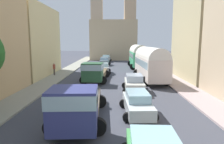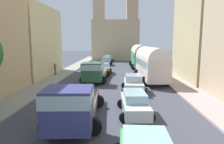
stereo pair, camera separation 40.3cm
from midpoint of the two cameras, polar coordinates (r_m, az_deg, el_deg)
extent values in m
plane|color=#3D404A|center=(27.56, -0.30, -1.13)|extent=(154.00, 154.00, 0.00)
cube|color=gray|center=(28.60, -14.98, -0.92)|extent=(2.50, 70.00, 0.14)
cube|color=#A59293|center=(28.37, 14.51, -0.98)|extent=(2.50, 70.00, 0.14)
cube|color=#DAC287|center=(29.26, -21.88, 7.94)|extent=(4.31, 11.62, 9.26)
cube|color=tan|center=(26.76, 23.51, 9.20)|extent=(4.43, 9.47, 10.52)
cube|color=tan|center=(53.96, 0.18, 8.91)|extent=(11.81, 7.69, 10.01)
cube|color=tan|center=(52.34, -4.47, 12.12)|extent=(2.82, 2.82, 15.90)
cube|color=tan|center=(52.27, 4.80, 12.13)|extent=(2.82, 2.82, 15.90)
cube|color=beige|center=(24.40, 10.28, 1.44)|extent=(2.73, 9.17, 2.33)
cylinder|color=silver|center=(24.29, 10.35, 4.16)|extent=(2.68, 8.99, 2.33)
cube|color=#99B7C6|center=(24.34, 10.31, 2.63)|extent=(2.75, 8.45, 0.75)
cylinder|color=black|center=(27.11, 6.67, -0.27)|extent=(1.00, 0.35, 1.00)
cylinder|color=black|center=(27.52, 11.32, -0.25)|extent=(1.00, 0.35, 1.00)
cylinder|color=black|center=(21.63, 8.80, -2.54)|extent=(1.00, 0.35, 1.00)
cylinder|color=black|center=(22.15, 14.55, -2.46)|extent=(1.00, 0.35, 1.00)
cube|color=#379C65|center=(36.42, 7.05, 3.83)|extent=(2.54, 8.46, 2.38)
cylinder|color=silver|center=(36.35, 7.09, 5.70)|extent=(2.49, 8.29, 2.45)
cube|color=#99B7C6|center=(36.38, 7.07, 4.65)|extent=(2.59, 7.79, 0.76)
cylinder|color=black|center=(39.01, 4.85, 2.42)|extent=(1.00, 0.35, 1.00)
cylinder|color=black|center=(39.27, 8.30, 2.40)|extent=(1.00, 0.35, 1.00)
cylinder|color=black|center=(33.83, 5.53, 1.48)|extent=(1.00, 0.35, 1.00)
cylinder|color=black|center=(34.12, 9.50, 1.46)|extent=(1.00, 0.35, 1.00)
cube|color=navy|center=(9.87, -12.00, -10.26)|extent=(2.31, 2.05, 2.02)
cube|color=#99B7C6|center=(9.71, -12.10, -7.10)|extent=(2.36, 2.13, 0.65)
cube|color=brown|center=(13.48, -9.20, -8.33)|extent=(2.46, 5.32, 0.55)
ellipsoid|color=beige|center=(14.67, -7.15, -4.76)|extent=(0.82, 0.97, 0.51)
ellipsoid|color=beige|center=(14.34, -8.67, -5.03)|extent=(1.10, 1.08, 0.55)
ellipsoid|color=silver|center=(12.43, -8.03, -7.31)|extent=(1.03, 0.94, 0.47)
ellipsoid|color=silver|center=(11.78, -12.35, -6.04)|extent=(1.02, 1.03, 0.57)
cylinder|color=black|center=(10.37, -5.24, -15.15)|extent=(0.90, 0.32, 0.90)
cylinder|color=black|center=(10.73, -17.63, -14.68)|extent=(0.90, 0.32, 0.90)
cylinder|color=black|center=(14.41, -4.22, -8.27)|extent=(0.90, 0.32, 0.90)
cylinder|color=black|center=(14.68, -13.05, -8.16)|extent=(0.90, 0.32, 0.90)
cube|color=#295536|center=(21.80, -6.02, 0.04)|extent=(2.22, 2.08, 1.94)
cube|color=#99B7C6|center=(21.72, -6.04, 1.46)|extent=(2.27, 2.16, 0.62)
cube|color=brown|center=(25.44, -4.64, -0.30)|extent=(2.39, 5.38, 0.55)
ellipsoid|color=beige|center=(24.85, -5.85, 0.80)|extent=(1.08, 1.09, 0.60)
ellipsoid|color=beige|center=(25.35, -4.31, 0.91)|extent=(0.95, 0.82, 0.54)
ellipsoid|color=#EAE5C3|center=(25.82, -4.45, 0.94)|extent=(0.94, 1.00, 0.45)
ellipsoid|color=beige|center=(24.61, -5.55, 1.43)|extent=(1.23, 1.22, 0.49)
cylinder|color=black|center=(22.08, -3.14, -2.36)|extent=(0.90, 0.31, 0.90)
cylinder|color=black|center=(22.43, -8.54, -2.27)|extent=(0.90, 0.31, 0.90)
cylinder|color=black|center=(26.35, -2.04, -0.58)|extent=(0.90, 0.31, 0.90)
cylinder|color=black|center=(26.64, -6.59, -0.54)|extent=(0.90, 0.31, 0.90)
cube|color=silver|center=(29.62, -2.79, 0.86)|extent=(1.65, 3.76, 0.81)
cube|color=#9AC1CE|center=(29.55, -2.80, 2.11)|extent=(1.41, 1.97, 0.49)
cylinder|color=black|center=(28.52, -1.31, -0.19)|extent=(0.60, 0.21, 0.60)
cylinder|color=black|center=(28.57, -4.42, -0.20)|extent=(0.60, 0.21, 0.60)
cylinder|color=black|center=(30.80, -1.27, 0.46)|extent=(0.60, 0.21, 0.60)
cylinder|color=black|center=(30.85, -4.15, 0.45)|extent=(0.60, 0.21, 0.60)
cube|color=gray|center=(40.12, -2.39, 2.86)|extent=(1.83, 3.69, 0.81)
cube|color=#90AEC7|center=(40.06, -2.40, 3.84)|extent=(1.55, 1.94, 0.57)
cylinder|color=black|center=(38.97, -1.34, 2.15)|extent=(0.60, 0.21, 0.60)
cylinder|color=black|center=(39.14, -3.76, 2.16)|extent=(0.60, 0.21, 0.60)
cylinder|color=black|center=(41.19, -1.08, 2.49)|extent=(0.60, 0.21, 0.60)
cylinder|color=black|center=(41.35, -3.38, 2.50)|extent=(0.60, 0.21, 0.60)
cube|color=silver|center=(47.22, -1.85, 3.67)|extent=(1.99, 4.20, 0.75)
cube|color=#92BFD0|center=(47.16, -1.86, 4.47)|extent=(1.64, 2.23, 0.57)
cylinder|color=black|center=(45.90, -1.00, 3.10)|extent=(0.60, 0.21, 0.60)
cylinder|color=black|center=(46.11, -3.08, 3.12)|extent=(0.60, 0.21, 0.60)
cylinder|color=black|center=(48.40, -0.68, 3.38)|extent=(0.60, 0.21, 0.60)
cylinder|color=black|center=(48.60, -2.66, 3.40)|extent=(0.60, 0.21, 0.60)
cube|color=#8CBAC9|center=(7.31, 10.28, -19.36)|extent=(1.63, 1.95, 0.55)
cube|color=silver|center=(13.14, 6.24, -9.21)|extent=(1.70, 4.34, 0.69)
cube|color=#90B9CB|center=(12.97, 6.28, -6.65)|extent=(1.42, 2.28, 0.52)
cylinder|color=black|center=(14.41, 2.47, -8.88)|extent=(0.60, 0.21, 0.60)
cylinder|color=black|center=(14.60, 8.43, -8.73)|extent=(0.60, 0.21, 0.60)
cylinder|color=black|center=(11.92, 3.46, -12.68)|extent=(0.60, 0.21, 0.60)
cylinder|color=black|center=(12.15, 10.72, -12.40)|extent=(0.60, 0.21, 0.60)
cube|color=silver|center=(18.96, 5.61, -3.60)|extent=(1.69, 4.04, 0.75)
cube|color=#A3B3C8|center=(18.83, 5.64, -1.62)|extent=(1.47, 2.11, 0.59)
cylinder|color=black|center=(20.21, 3.03, -3.81)|extent=(0.60, 0.21, 0.60)
cylinder|color=black|center=(20.32, 7.65, -3.81)|extent=(0.60, 0.21, 0.60)
cylinder|color=black|center=(17.78, 3.25, -5.52)|extent=(0.60, 0.21, 0.60)
cylinder|color=black|center=(17.91, 8.51, -5.50)|extent=(0.60, 0.21, 0.60)
cylinder|color=brown|center=(28.67, -16.32, -0.95)|extent=(0.18, 0.18, 0.14)
cylinder|color=brown|center=(28.60, -16.36, 0.02)|extent=(0.25, 0.25, 0.84)
cylinder|color=#9E4331|center=(28.50, -16.42, 1.47)|extent=(0.38, 0.38, 0.61)
sphere|color=tan|center=(28.46, -16.45, 2.30)|extent=(0.21, 0.21, 0.21)
camera|label=1|loc=(0.20, -90.51, -0.08)|focal=32.41mm
camera|label=2|loc=(0.20, 89.49, 0.08)|focal=32.41mm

